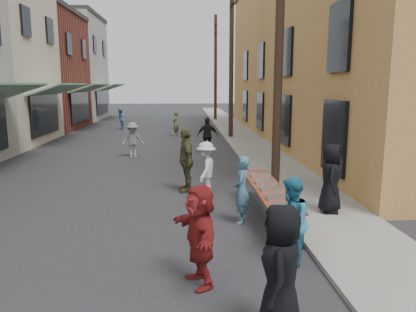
{
  "coord_description": "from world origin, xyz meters",
  "views": [
    {
      "loc": [
        1.57,
        -8.83,
        3.15
      ],
      "look_at": [
        2.18,
        1.6,
        1.3
      ],
      "focal_mm": 35.0,
      "sensor_mm": 36.0,
      "label": 1
    }
  ],
  "objects": [
    {
      "name": "condiment_jar_a",
      "position": [
        3.32,
        -1.6,
        0.79
      ],
      "size": [
        0.07,
        0.07,
        0.08
      ],
      "primitive_type": "cylinder",
      "color": "#A57F26",
      "rests_on": "serving_table"
    },
    {
      "name": "catering_tray_sausage",
      "position": [
        3.54,
        -1.3,
        0.79
      ],
      "size": [
        0.5,
        0.33,
        0.08
      ],
      "primitive_type": "cube",
      "color": "maroon",
      "rests_on": "serving_table"
    },
    {
      "name": "guest_front_b",
      "position": [
        2.86,
        0.07,
        0.78
      ],
      "size": [
        0.51,
        0.65,
        1.55
      ],
      "primitive_type": "imported",
      "rotation": [
        0.0,
        0.0,
        -1.84
      ],
      "color": "#456D85",
      "rests_on": "ground"
    },
    {
      "name": "ground",
      "position": [
        0.0,
        0.0,
        0.0
      ],
      "size": [
        120.0,
        120.0,
        0.0
      ],
      "primitive_type": "plane",
      "color": "#28282B",
      "rests_on": "ground"
    },
    {
      "name": "utility_pole_near",
      "position": [
        4.3,
        3.0,
        4.5
      ],
      "size": [
        0.26,
        0.26,
        9.0
      ],
      "primitive_type": "cylinder",
      "color": "#2D2116",
      "rests_on": "ground"
    },
    {
      "name": "utility_pole_mid",
      "position": [
        4.3,
        15.0,
        4.5
      ],
      "size": [
        0.26,
        0.26,
        9.0
      ],
      "primitive_type": "cylinder",
      "color": "#2D2116",
      "rests_on": "ground"
    },
    {
      "name": "passerby_mid",
      "position": [
        2.63,
        9.7,
        0.83
      ],
      "size": [
        0.97,
        0.41,
        1.65
      ],
      "primitive_type": "imported",
      "rotation": [
        0.0,
        0.0,
        3.13
      ],
      "color": "black",
      "rests_on": "ground"
    },
    {
      "name": "guest_front_c",
      "position": [
        3.4,
        -2.18,
        0.79
      ],
      "size": [
        0.8,
        0.91,
        1.58
      ],
      "primitive_type": "imported",
      "rotation": [
        0.0,
        0.0,
        -1.87
      ],
      "color": "teal",
      "rests_on": "ground"
    },
    {
      "name": "guest_queue_back",
      "position": [
        1.79,
        -2.79,
        0.82
      ],
      "size": [
        0.9,
        1.59,
        1.64
      ],
      "primitive_type": "imported",
      "rotation": [
        0.0,
        0.0,
        -1.28
      ],
      "color": "maroon",
      "rests_on": "ground"
    },
    {
      "name": "utility_pole_far",
      "position": [
        4.3,
        27.0,
        4.5
      ],
      "size": [
        0.26,
        0.26,
        9.0
      ],
      "primitive_type": "cylinder",
      "color": "#2D2116",
      "rests_on": "ground"
    },
    {
      "name": "condiment_jar_b",
      "position": [
        3.32,
        -1.5,
        0.79
      ],
      "size": [
        0.07,
        0.07,
        0.08
      ],
      "primitive_type": "cylinder",
      "color": "#A57F26",
      "rests_on": "serving_table"
    },
    {
      "name": "passerby_right",
      "position": [
        1.02,
        16.14,
        0.77
      ],
      "size": [
        0.49,
        0.63,
        1.54
      ],
      "primitive_type": "imported",
      "rotation": [
        0.0,
        0.0,
        4.47
      ],
      "color": "#58693C",
      "rests_on": "ground"
    },
    {
      "name": "catering_tray_buns",
      "position": [
        3.54,
        0.05,
        0.79
      ],
      "size": [
        0.5,
        0.33,
        0.08
      ],
      "primitive_type": "cube",
      "color": "tan",
      "rests_on": "serving_table"
    },
    {
      "name": "catering_tray_foil_d",
      "position": [
        3.54,
        0.75,
        0.79
      ],
      "size": [
        0.5,
        0.33,
        0.08
      ],
      "primitive_type": "cube",
      "color": "#B2B2B7",
      "rests_on": "serving_table"
    },
    {
      "name": "passerby_far",
      "position": [
        -2.95,
        20.0,
        0.74
      ],
      "size": [
        0.64,
        0.78,
        1.47
      ],
      "primitive_type": "imported",
      "rotation": [
        0.0,
        0.0,
        4.83
      ],
      "color": "#527A9F",
      "rests_on": "ground"
    },
    {
      "name": "guest_front_e",
      "position": [
        1.6,
        2.98,
        0.95
      ],
      "size": [
        0.66,
        1.18,
        1.9
      ],
      "primitive_type": "imported",
      "rotation": [
        0.0,
        0.0,
        -1.38
      ],
      "color": "brown",
      "rests_on": "ground"
    },
    {
      "name": "building_ochre",
      "position": [
        11.1,
        14.0,
        5.0
      ],
      "size": [
        10.0,
        28.0,
        10.0
      ],
      "primitive_type": "cube",
      "color": "#C18645",
      "rests_on": "ground"
    },
    {
      "name": "catering_tray_foil_b",
      "position": [
        3.54,
        -0.65,
        0.79
      ],
      "size": [
        0.5,
        0.33,
        0.08
      ],
      "primitive_type": "cube",
      "color": "#B2B2B7",
      "rests_on": "serving_table"
    },
    {
      "name": "server",
      "position": [
        5.06,
        0.44,
        0.93
      ],
      "size": [
        0.76,
        0.94,
        1.67
      ],
      "primitive_type": "imported",
      "rotation": [
        0.0,
        0.0,
        1.25
      ],
      "color": "black",
      "rests_on": "sidewalk"
    },
    {
      "name": "catering_tray_buns_end",
      "position": [
        3.54,
        1.45,
        0.79
      ],
      "size": [
        0.5,
        0.33,
        0.08
      ],
      "primitive_type": "cube",
      "color": "tan",
      "rests_on": "serving_table"
    },
    {
      "name": "passerby_left",
      "position": [
        -0.69,
        8.85,
        0.77
      ],
      "size": [
        1.12,
        0.85,
        1.53
      ],
      "primitive_type": "imported",
      "rotation": [
        0.0,
        0.0,
        0.31
      ],
      "color": "gray",
      "rests_on": "ground"
    },
    {
      "name": "guest_front_d",
      "position": [
        2.17,
        2.44,
        0.78
      ],
      "size": [
        0.83,
        1.13,
        1.56
      ],
      "primitive_type": "imported",
      "rotation": [
        0.0,
        0.0,
        -1.84
      ],
      "color": "silver",
      "rests_on": "ground"
    },
    {
      "name": "sidewalk",
      "position": [
        5.0,
        15.0,
        0.05
      ],
      "size": [
        2.2,
        60.0,
        0.1
      ],
      "primitive_type": "cube",
      "color": "gray",
      "rests_on": "ground"
    },
    {
      "name": "condiment_jar_c",
      "position": [
        3.32,
        -1.4,
        0.79
      ],
      "size": [
        0.07,
        0.07,
        0.08
      ],
      "primitive_type": "cylinder",
      "color": "#A57F26",
      "rests_on": "serving_table"
    },
    {
      "name": "serving_table",
      "position": [
        3.54,
        0.35,
        0.71
      ],
      "size": [
        0.7,
        4.0,
        0.75
      ],
      "color": "brown",
      "rests_on": "ground"
    },
    {
      "name": "guest_front_a",
      "position": [
        2.75,
        -4.2,
        0.86
      ],
      "size": [
        0.76,
        0.96,
        1.72
      ],
      "primitive_type": "imported",
      "rotation": [
        0.0,
        0.0,
        -1.85
      ],
      "color": "black",
      "rests_on": "ground"
    },
    {
      "name": "cup_stack",
      "position": [
        3.74,
        -1.55,
        0.81
      ],
      "size": [
        0.08,
        0.08,
        0.12
      ],
      "primitive_type": "cylinder",
      "color": "tan",
      "rests_on": "serving_table"
    }
  ]
}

